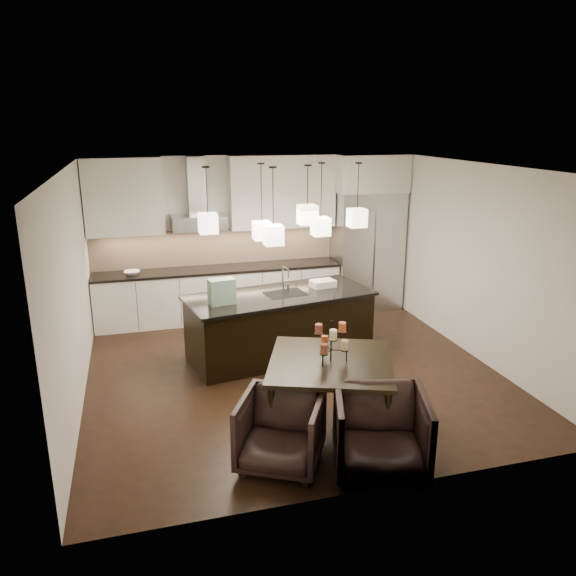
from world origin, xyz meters
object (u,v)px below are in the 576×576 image
object	(u,v)px
island_body	(280,326)
armchair_left	(281,431)
refrigerator	(367,250)
dining_table	(330,393)
armchair_right	(380,432)

from	to	relation	value
island_body	armchair_left	bearing A→B (deg)	-114.44
refrigerator	island_body	bearing A→B (deg)	-139.58
dining_table	island_body	bearing A→B (deg)	111.88
island_body	armchair_right	distance (m)	3.04
island_body	armchair_left	size ratio (longest dim) A/B	3.15
dining_table	refrigerator	bearing A→B (deg)	82.75
armchair_right	island_body	bearing A→B (deg)	111.79
island_body	dining_table	bearing A→B (deg)	-98.95
refrigerator	armchair_left	world-z (taller)	refrigerator
refrigerator	island_body	size ratio (longest dim) A/B	0.83
island_body	dining_table	xyz separation A→B (m)	(0.04, -2.10, -0.05)
refrigerator	dining_table	bearing A→B (deg)	-118.09
island_body	dining_table	size ratio (longest dim) A/B	1.93
refrigerator	armchair_left	xyz separation A→B (m)	(-2.82, -4.50, -0.70)
dining_table	armchair_left	size ratio (longest dim) A/B	1.63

